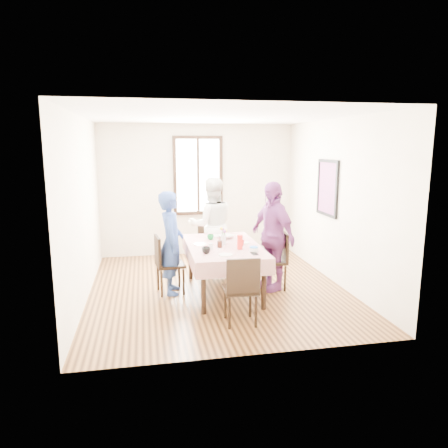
% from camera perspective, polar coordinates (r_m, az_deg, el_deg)
% --- Properties ---
extents(ground, '(4.50, 4.50, 0.00)m').
position_cam_1_polar(ground, '(6.83, -0.97, -8.67)').
color(ground, '#331C0C').
rests_on(ground, ground).
extents(back_wall, '(4.00, 0.00, 4.00)m').
position_cam_1_polar(back_wall, '(8.72, -3.56, 4.65)').
color(back_wall, beige).
rests_on(back_wall, ground).
extents(right_wall, '(0.00, 4.50, 4.50)m').
position_cam_1_polar(right_wall, '(7.13, 15.06, 2.94)').
color(right_wall, beige).
rests_on(right_wall, ground).
extents(window_frame, '(1.02, 0.06, 1.62)m').
position_cam_1_polar(window_frame, '(8.67, -3.57, 6.61)').
color(window_frame, black).
rests_on(window_frame, back_wall).
extents(window_pane, '(0.90, 0.02, 1.50)m').
position_cam_1_polar(window_pane, '(8.68, -3.58, 6.61)').
color(window_pane, white).
rests_on(window_pane, back_wall).
extents(art_poster, '(0.04, 0.76, 0.96)m').
position_cam_1_polar(art_poster, '(7.37, 13.98, 4.80)').
color(art_poster, red).
rests_on(art_poster, right_wall).
extents(dining_table, '(0.97, 1.68, 0.75)m').
position_cam_1_polar(dining_table, '(6.51, -0.08, -6.20)').
color(dining_table, black).
rests_on(dining_table, ground).
extents(tablecloth, '(1.09, 1.80, 0.01)m').
position_cam_1_polar(tablecloth, '(6.41, -0.08, -2.94)').
color(tablecloth, '#600005').
rests_on(tablecloth, dining_table).
extents(chair_left, '(0.47, 0.47, 0.91)m').
position_cam_1_polar(chair_left, '(6.54, -7.35, -5.48)').
color(chair_left, black).
rests_on(chair_left, ground).
extents(chair_right, '(0.45, 0.45, 0.91)m').
position_cam_1_polar(chair_right, '(6.72, 6.63, -5.00)').
color(chair_right, black).
rests_on(chair_right, ground).
extents(chair_far, '(0.45, 0.45, 0.91)m').
position_cam_1_polar(chair_far, '(7.58, -1.73, -3.12)').
color(chair_far, black).
rests_on(chair_far, ground).
extents(chair_near, '(0.44, 0.44, 0.91)m').
position_cam_1_polar(chair_near, '(5.41, 2.25, -8.89)').
color(chair_near, black).
rests_on(chair_near, ground).
extents(person_left, '(0.42, 0.61, 1.59)m').
position_cam_1_polar(person_left, '(6.45, -7.23, -2.56)').
color(person_left, navy).
rests_on(person_left, ground).
extents(person_far, '(0.85, 0.67, 1.71)m').
position_cam_1_polar(person_far, '(7.48, -1.72, -0.17)').
color(person_far, white).
rests_on(person_far, ground).
extents(person_right, '(0.73, 1.09, 1.72)m').
position_cam_1_polar(person_right, '(6.62, 6.53, -1.62)').
color(person_right, '#7A3578').
rests_on(person_right, ground).
extents(mug_black, '(0.15, 0.15, 0.09)m').
position_cam_1_polar(mug_black, '(5.91, -2.46, -3.61)').
color(mug_black, black).
rests_on(mug_black, tablecloth).
extents(mug_flag, '(0.12, 0.12, 0.08)m').
position_cam_1_polar(mug_flag, '(6.39, 2.44, -2.57)').
color(mug_flag, red).
rests_on(mug_flag, tablecloth).
extents(mug_green, '(0.11, 0.11, 0.08)m').
position_cam_1_polar(mug_green, '(6.76, -1.85, -1.80)').
color(mug_green, '#0C7226').
rests_on(mug_green, tablecloth).
extents(serving_bowl, '(0.30, 0.30, 0.06)m').
position_cam_1_polar(serving_bowl, '(6.84, 0.18, -1.74)').
color(serving_bowl, white).
rests_on(serving_bowl, tablecloth).
extents(juice_carton, '(0.07, 0.07, 0.21)m').
position_cam_1_polar(juice_carton, '(6.13, 2.18, -2.50)').
color(juice_carton, red).
rests_on(juice_carton, tablecloth).
extents(butter_tub, '(0.13, 0.13, 0.07)m').
position_cam_1_polar(butter_tub, '(6.01, 4.10, -3.51)').
color(butter_tub, white).
rests_on(butter_tub, tablecloth).
extents(jam_jar, '(0.07, 0.07, 0.10)m').
position_cam_1_polar(jam_jar, '(6.24, -0.59, -2.77)').
color(jam_jar, black).
rests_on(jam_jar, tablecloth).
extents(drinking_glass, '(0.06, 0.06, 0.09)m').
position_cam_1_polar(drinking_glass, '(6.13, -1.82, -3.07)').
color(drinking_glass, silver).
rests_on(drinking_glass, tablecloth).
extents(smartphone, '(0.08, 0.16, 0.01)m').
position_cam_1_polar(smartphone, '(5.90, 4.17, -4.06)').
color(smartphone, black).
rests_on(smartphone, tablecloth).
extents(flower_vase, '(0.08, 0.08, 0.16)m').
position_cam_1_polar(flower_vase, '(6.40, -0.08, -2.17)').
color(flower_vase, silver).
rests_on(flower_vase, tablecloth).
extents(plate_left, '(0.20, 0.20, 0.01)m').
position_cam_1_polar(plate_left, '(6.44, -3.20, -2.77)').
color(plate_left, white).
rests_on(plate_left, tablecloth).
extents(plate_right, '(0.20, 0.20, 0.01)m').
position_cam_1_polar(plate_right, '(6.55, 2.70, -2.54)').
color(plate_right, white).
rests_on(plate_right, tablecloth).
extents(plate_far, '(0.20, 0.20, 0.01)m').
position_cam_1_polar(plate_far, '(7.03, -1.12, -1.61)').
color(plate_far, white).
rests_on(plate_far, tablecloth).
extents(plate_near, '(0.20, 0.20, 0.01)m').
position_cam_1_polar(plate_near, '(5.82, 0.22, -4.22)').
color(plate_near, white).
rests_on(plate_near, tablecloth).
extents(butter_lid, '(0.12, 0.12, 0.01)m').
position_cam_1_polar(butter_lid, '(6.00, 4.11, -3.15)').
color(butter_lid, blue).
rests_on(butter_lid, butter_tub).
extents(flower_bunch, '(0.09, 0.09, 0.10)m').
position_cam_1_polar(flower_bunch, '(6.37, -0.08, -1.04)').
color(flower_bunch, yellow).
rests_on(flower_bunch, flower_vase).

